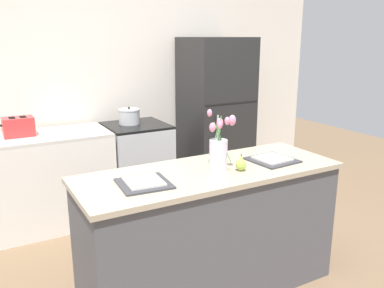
# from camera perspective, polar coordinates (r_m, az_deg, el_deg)

# --- Properties ---
(ground_plane) EXTENTS (10.00, 10.00, 0.00)m
(ground_plane) POSITION_cam_1_polar(r_m,az_deg,el_deg) (3.12, 2.36, -19.44)
(ground_plane) COLOR brown
(back_wall) EXTENTS (5.20, 0.08, 2.70)m
(back_wall) POSITION_cam_1_polar(r_m,az_deg,el_deg) (4.42, -11.22, 9.33)
(back_wall) COLOR silver
(back_wall) RESTS_ON ground_plane
(kitchen_island) EXTENTS (1.80, 0.66, 0.90)m
(kitchen_island) POSITION_cam_1_polar(r_m,az_deg,el_deg) (2.89, 2.46, -12.06)
(kitchen_island) COLOR #4C4C51
(kitchen_island) RESTS_ON ground_plane
(back_counter) EXTENTS (1.68, 0.60, 0.89)m
(back_counter) POSITION_cam_1_polar(r_m,az_deg,el_deg) (4.02, -23.27, -5.39)
(back_counter) COLOR silver
(back_counter) RESTS_ON ground_plane
(stove_range) EXTENTS (0.60, 0.61, 0.89)m
(stove_range) POSITION_cam_1_polar(r_m,az_deg,el_deg) (4.27, -7.65, -3.13)
(stove_range) COLOR #B2B5B7
(stove_range) RESTS_ON ground_plane
(refrigerator) EXTENTS (0.68, 0.67, 1.75)m
(refrigerator) POSITION_cam_1_polar(r_m,az_deg,el_deg) (4.57, 3.30, 3.74)
(refrigerator) COLOR black
(refrigerator) RESTS_ON ground_plane
(flower_vase) EXTENTS (0.15, 0.16, 0.41)m
(flower_vase) POSITION_cam_1_polar(r_m,az_deg,el_deg) (2.67, 3.78, -0.84)
(flower_vase) COLOR silver
(flower_vase) RESTS_ON kitchen_island
(pear_figurine) EXTENTS (0.07, 0.07, 0.11)m
(pear_figurine) POSITION_cam_1_polar(r_m,az_deg,el_deg) (2.70, 6.89, -2.82)
(pear_figurine) COLOR #9EBC47
(pear_figurine) RESTS_ON kitchen_island
(plate_setting_left) EXTENTS (0.32, 0.32, 0.02)m
(plate_setting_left) POSITION_cam_1_polar(r_m,az_deg,el_deg) (2.47, -6.75, -5.44)
(plate_setting_left) COLOR #333338
(plate_setting_left) RESTS_ON kitchen_island
(plate_setting_right) EXTENTS (0.32, 0.32, 0.02)m
(plate_setting_right) POSITION_cam_1_polar(r_m,az_deg,el_deg) (2.96, 11.18, -2.14)
(plate_setting_right) COLOR #333338
(plate_setting_right) RESTS_ON kitchen_island
(toaster) EXTENTS (0.28, 0.18, 0.17)m
(toaster) POSITION_cam_1_polar(r_m,az_deg,el_deg) (3.92, -23.18, 2.24)
(toaster) COLOR red
(toaster) RESTS_ON back_counter
(cooking_pot) EXTENTS (0.22, 0.22, 0.18)m
(cooking_pot) POSITION_cam_1_polar(r_m,az_deg,el_deg) (4.17, -8.80, 3.84)
(cooking_pot) COLOR #B2B5B7
(cooking_pot) RESTS_ON stove_range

